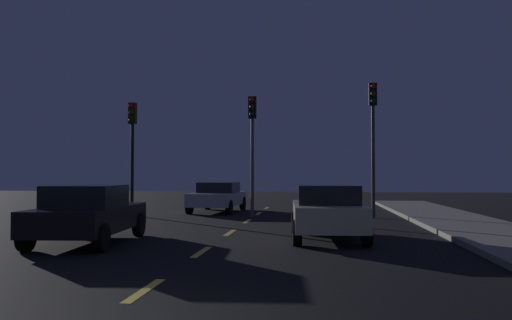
# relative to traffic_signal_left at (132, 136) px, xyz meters

# --- Properties ---
(ground_plane) EXTENTS (80.00, 80.00, 0.00)m
(ground_plane) POSITION_rel_traffic_signal_left_xyz_m (5.18, -8.99, -3.36)
(ground_plane) COLOR black
(lane_stripe_second) EXTENTS (0.16, 1.60, 0.01)m
(lane_stripe_second) POSITION_rel_traffic_signal_left_xyz_m (5.18, -13.39, -3.35)
(lane_stripe_second) COLOR #EACC4C
(lane_stripe_second) RESTS_ON ground_plane
(lane_stripe_third) EXTENTS (0.16, 1.60, 0.01)m
(lane_stripe_third) POSITION_rel_traffic_signal_left_xyz_m (5.18, -9.59, -3.35)
(lane_stripe_third) COLOR #EACC4C
(lane_stripe_third) RESTS_ON ground_plane
(lane_stripe_fourth) EXTENTS (0.16, 1.60, 0.01)m
(lane_stripe_fourth) POSITION_rel_traffic_signal_left_xyz_m (5.18, -5.79, -3.35)
(lane_stripe_fourth) COLOR #EACC4C
(lane_stripe_fourth) RESTS_ON ground_plane
(lane_stripe_fifth) EXTENTS (0.16, 1.60, 0.01)m
(lane_stripe_fifth) POSITION_rel_traffic_signal_left_xyz_m (5.18, -1.99, -3.35)
(lane_stripe_fifth) COLOR #EACC4C
(lane_stripe_fifth) RESTS_ON ground_plane
(lane_stripe_sixth) EXTENTS (0.16, 1.60, 0.01)m
(lane_stripe_sixth) POSITION_rel_traffic_signal_left_xyz_m (5.18, 1.81, -3.35)
(lane_stripe_sixth) COLOR #EACC4C
(lane_stripe_sixth) RESTS_ON ground_plane
(lane_stripe_seventh) EXTENTS (0.16, 1.60, 0.01)m
(lane_stripe_seventh) POSITION_rel_traffic_signal_left_xyz_m (5.18, 5.61, -3.35)
(lane_stripe_seventh) COLOR #EACC4C
(lane_stripe_seventh) RESTS_ON ground_plane
(traffic_signal_left) EXTENTS (0.32, 0.38, 4.78)m
(traffic_signal_left) POSITION_rel_traffic_signal_left_xyz_m (0.00, 0.00, 0.00)
(traffic_signal_left) COLOR black
(traffic_signal_left) RESTS_ON ground_plane
(traffic_signal_center) EXTENTS (0.32, 0.38, 4.95)m
(traffic_signal_center) POSITION_rel_traffic_signal_left_xyz_m (5.12, 0.00, 0.11)
(traffic_signal_center) COLOR #4C4C51
(traffic_signal_center) RESTS_ON ground_plane
(traffic_signal_right) EXTENTS (0.32, 0.38, 5.41)m
(traffic_signal_right) POSITION_rel_traffic_signal_left_xyz_m (10.00, 0.00, 0.40)
(traffic_signal_right) COLOR #2D2D30
(traffic_signal_right) RESTS_ON ground_plane
(car_stopped_ahead) EXTENTS (2.08, 3.99, 1.45)m
(car_stopped_ahead) POSITION_rel_traffic_signal_left_xyz_m (8.02, -6.95, -2.61)
(car_stopped_ahead) COLOR beige
(car_stopped_ahead) RESTS_ON ground_plane
(car_adjacent_lane) EXTENTS (2.20, 4.25, 1.46)m
(car_adjacent_lane) POSITION_rel_traffic_signal_left_xyz_m (1.99, -8.45, -2.61)
(car_adjacent_lane) COLOR black
(car_adjacent_lane) RESTS_ON ground_plane
(car_oncoming_far) EXTENTS (2.17, 4.30, 1.37)m
(car_oncoming_far) POSITION_rel_traffic_signal_left_xyz_m (3.18, 2.65, -2.64)
(car_oncoming_far) COLOR silver
(car_oncoming_far) RESTS_ON ground_plane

